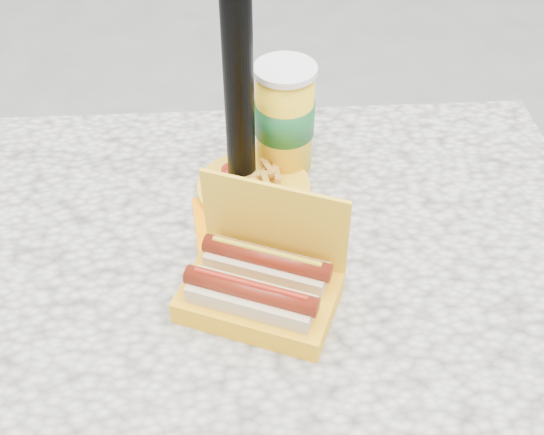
{
  "coord_description": "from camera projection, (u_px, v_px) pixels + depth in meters",
  "views": [
    {
      "loc": [
        -0.0,
        -0.8,
        1.55
      ],
      "look_at": [
        0.05,
        0.01,
        0.8
      ],
      "focal_mm": 45.0,
      "sensor_mm": 36.0,
      "label": 1
    }
  ],
  "objects": [
    {
      "name": "fries_plate",
      "position": [
        252.0,
        188.0,
        1.22
      ],
      "size": [
        0.21,
        0.28,
        0.04
      ],
      "rotation": [
        0.0,
        0.0,
        0.03
      ],
      "color": "#FF8800",
      "rests_on": "picnic_table"
    },
    {
      "name": "picnic_table",
      "position": [
        247.0,
        289.0,
        1.2
      ],
      "size": [
        1.2,
        0.8,
        0.75
      ],
      "color": "beige",
      "rests_on": "ground"
    },
    {
      "name": "umbrella_pole",
      "position": [
        236.0,
        2.0,
        1.01
      ],
      "size": [
        0.05,
        0.05,
        2.2
      ],
      "primitive_type": "cylinder",
      "color": "black",
      "rests_on": "ground"
    },
    {
      "name": "hotdog_box",
      "position": [
        260.0,
        285.0,
        1.01
      ],
      "size": [
        0.27,
        0.22,
        0.19
      ],
      "rotation": [
        0.0,
        0.0,
        -0.39
      ],
      "color": "yellow",
      "rests_on": "picnic_table"
    },
    {
      "name": "soda_cup",
      "position": [
        285.0,
        117.0,
        1.22
      ],
      "size": [
        0.11,
        0.11,
        0.21
      ],
      "rotation": [
        0.0,
        0.0,
        0.32
      ],
      "color": "yellow",
      "rests_on": "picnic_table"
    }
  ]
}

